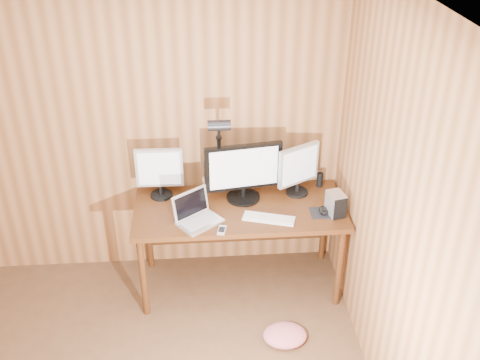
{
  "coord_description": "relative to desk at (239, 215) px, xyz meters",
  "views": [
    {
      "loc": [
        0.67,
        -1.94,
        3.08
      ],
      "look_at": [
        0.93,
        1.58,
        1.02
      ],
      "focal_mm": 42.0,
      "sensor_mm": 36.0,
      "label": 1
    }
  ],
  "objects": [
    {
      "name": "monitor_center",
      "position": [
        0.04,
        0.05,
        0.36
      ],
      "size": [
        0.59,
        0.26,
        0.46
      ],
      "rotation": [
        0.0,
        0.0,
        0.15
      ],
      "color": "black",
      "rests_on": "desk"
    },
    {
      "name": "desk_lamp",
      "position": [
        -0.14,
        0.1,
        0.57
      ],
      "size": [
        0.17,
        0.24,
        0.72
      ],
      "rotation": [
        0.0,
        0.0,
        -0.06
      ],
      "color": "black",
      "rests_on": "desk"
    },
    {
      "name": "monitor_left",
      "position": [
        -0.6,
        0.14,
        0.34
      ],
      "size": [
        0.36,
        0.17,
        0.41
      ],
      "rotation": [
        0.0,
        0.0,
        -0.02
      ],
      "color": "black",
      "rests_on": "desk"
    },
    {
      "name": "mousepad",
      "position": [
        0.62,
        -0.2,
        0.12
      ],
      "size": [
        0.2,
        0.16,
        0.0
      ],
      "primitive_type": "cube",
      "rotation": [
        0.0,
        0.0,
        -0.01
      ],
      "color": "black",
      "rests_on": "desk"
    },
    {
      "name": "monitor_right",
      "position": [
        0.47,
        0.1,
        0.34
      ],
      "size": [
        0.34,
        0.21,
        0.41
      ],
      "rotation": [
        0.0,
        0.0,
        0.51
      ],
      "color": "black",
      "rests_on": "desk"
    },
    {
      "name": "phone",
      "position": [
        -0.15,
        -0.37,
        0.13
      ],
      "size": [
        0.08,
        0.12,
        0.01
      ],
      "rotation": [
        0.0,
        0.0,
        -0.21
      ],
      "color": "silver",
      "rests_on": "desk"
    },
    {
      "name": "keyboard",
      "position": [
        0.2,
        -0.25,
        0.13
      ],
      "size": [
        0.4,
        0.22,
        0.02
      ],
      "rotation": [
        0.0,
        0.0,
        -0.29
      ],
      "color": "silver",
      "rests_on": "desk"
    },
    {
      "name": "speaker",
      "position": [
        0.67,
        0.19,
        0.18
      ],
      "size": [
        0.05,
        0.05,
        0.12
      ],
      "primitive_type": "cylinder",
      "color": "black",
      "rests_on": "desk"
    },
    {
      "name": "mouse",
      "position": [
        0.62,
        -0.2,
        0.14
      ],
      "size": [
        0.08,
        0.12,
        0.04
      ],
      "primitive_type": "ellipsoid",
      "rotation": [
        0.0,
        0.0,
        0.06
      ],
      "color": "black",
      "rests_on": "mousepad"
    },
    {
      "name": "room_shell",
      "position": [
        -0.93,
        -1.7,
        0.62
      ],
      "size": [
        4.0,
        4.0,
        4.0
      ],
      "color": "brown",
      "rests_on": "ground"
    },
    {
      "name": "desk",
      "position": [
        0.0,
        0.0,
        0.0
      ],
      "size": [
        1.6,
        0.7,
        0.75
      ],
      "color": "#49250F",
      "rests_on": "floor"
    },
    {
      "name": "laptop",
      "position": [
        -0.33,
        -0.23,
        0.18
      ],
      "size": [
        0.38,
        0.37,
        0.22
      ],
      "rotation": [
        0.0,
        0.0,
        0.65
      ],
      "color": "silver",
      "rests_on": "desk"
    },
    {
      "name": "fabric_pile",
      "position": [
        0.28,
        -0.72,
        -0.58
      ],
      "size": [
        0.32,
        0.27,
        0.1
      ],
      "primitive_type": null,
      "rotation": [
        0.0,
        0.0,
        -0.01
      ],
      "color": "#C55F69",
      "rests_on": "floor"
    },
    {
      "name": "hard_drive",
      "position": [
        0.7,
        -0.21,
        0.21
      ],
      "size": [
        0.14,
        0.18,
        0.17
      ],
      "rotation": [
        0.0,
        0.0,
        0.23
      ],
      "color": "silver",
      "rests_on": "desk"
    }
  ]
}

